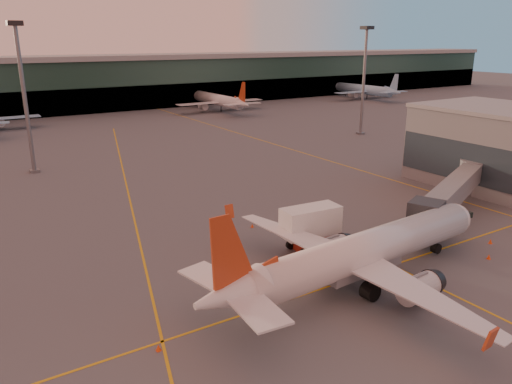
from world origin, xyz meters
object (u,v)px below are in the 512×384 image
catering_truck (311,226)px  pushback_tug (430,231)px  main_airplane (359,254)px  gpu_cart (412,238)px

catering_truck → pushback_tug: catering_truck is taller
pushback_tug → catering_truck: bearing=145.9°
main_airplane → gpu_cart: bearing=15.8°
catering_truck → gpu_cart: bearing=-17.3°
main_airplane → catering_truck: main_airplane is taller
gpu_cart → main_airplane: bearing=176.3°
catering_truck → gpu_cart: catering_truck is taller
gpu_cart → pushback_tug: size_ratio=0.60×
main_airplane → catering_truck: (1.61, 9.20, -0.50)m
main_airplane → gpu_cart: (13.00, 4.62, -2.80)m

